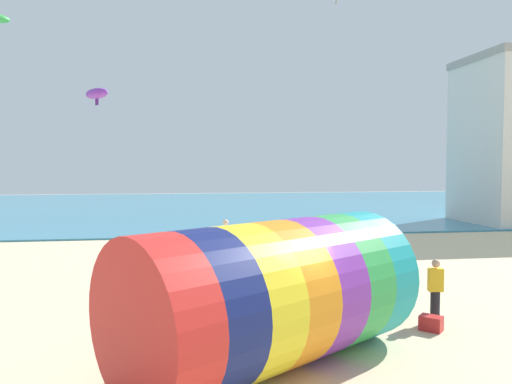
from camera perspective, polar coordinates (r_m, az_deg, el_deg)
The scene contains 9 objects.
ground_plane at distance 10.51m, azimuth 0.91°, elevation -19.58°, with size 120.00×120.00×0.00m, color beige.
sea at distance 47.58m, azimuth -6.49°, elevation -1.64°, with size 120.00×40.00×0.10m, color teal.
giant_inflatable_tube at distance 10.20m, azimuth 1.79°, elevation -11.58°, with size 6.83×5.89×2.93m.
kite_handler at distance 13.90m, azimuth 19.82°, elevation -10.49°, with size 0.39×0.28×1.62m.
kite_purple_parafoil at distance 17.05m, azimuth -17.75°, elevation 10.67°, with size 1.03×1.06×0.54m.
bystander_near_water at distance 18.96m, azimuth 2.79°, elevation -6.52°, with size 0.26×0.38×1.69m.
bystander_mid_beach at distance 22.80m, azimuth 12.41°, elevation -4.97°, with size 0.35×0.42×1.67m.
bystander_far_left at distance 20.57m, azimuth -3.49°, elevation -5.56°, with size 0.42×0.35×1.80m.
cooler_box at distance 13.31m, azimuth 19.38°, elevation -13.96°, with size 0.52×0.36×0.36m, color red.
Camera 1 is at (-1.57, -9.56, 4.08)m, focal length 35.00 mm.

